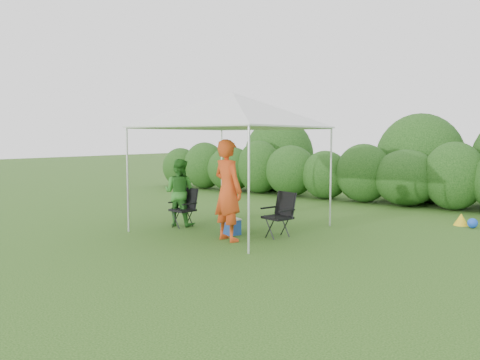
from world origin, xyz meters
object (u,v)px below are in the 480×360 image
Objects in this scene: canopy at (232,110)px; chair_right at (281,212)px; chair_left at (185,205)px; cooler at (231,226)px; man at (228,190)px; woman at (179,192)px.

chair_right is (1.22, -0.06, -1.97)m from canopy.
cooler is at bearing 3.92° from chair_left.
canopy is 2.32m from chair_right.
cooler is (-0.92, -0.38, -0.33)m from chair_right.
man is (1.57, -0.52, 0.47)m from chair_left.
man is 1.86m from woman.
woman is 3.17× the size of cooler.
woman is at bearing -158.04° from chair_right.
chair_left is (-2.19, -0.33, -0.02)m from chair_right.
man is (0.60, -0.91, -1.52)m from canopy.
man is at bearing -37.30° from cooler.
man reaches higher than chair_right.
canopy reaches higher than chair_left.
man reaches higher than woman.
chair_left is 0.32m from woman.
chair_left is at bearing -4.31° from man.
cooler is (1.27, -0.05, -0.30)m from chair_left.
chair_right reaches higher than cooler.
cooler is at bearing 160.40° from woman.
woman is 1.57m from cooler.
chair_right is at bearing -111.93° from man.
canopy is at bearing -168.38° from chair_right.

